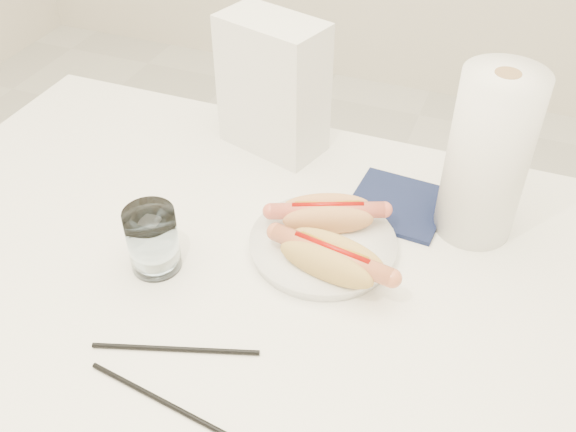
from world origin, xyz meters
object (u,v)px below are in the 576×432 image
(plate, at_px, (323,246))
(hotdog_right, at_px, (331,258))
(paper_towel_roll, at_px, (488,157))
(water_glass, at_px, (153,240))
(napkin_box, at_px, (273,86))
(table, at_px, (239,282))
(hotdog_left, at_px, (327,214))

(plate, distance_m, hotdog_right, 0.07)
(hotdog_right, xyz_separation_m, paper_towel_roll, (0.18, 0.20, 0.09))
(water_glass, bearing_deg, plate, 28.78)
(hotdog_right, bearing_deg, napkin_box, 134.73)
(table, xyz_separation_m, hotdog_left, (0.11, 0.10, 0.10))
(hotdog_left, distance_m, water_glass, 0.27)
(plate, xyz_separation_m, hotdog_right, (0.03, -0.05, 0.03))
(hotdog_left, distance_m, hotdog_right, 0.10)
(hotdog_left, bearing_deg, paper_towel_roll, 3.01)
(napkin_box, relative_size, paper_towel_roll, 0.90)
(table, distance_m, water_glass, 0.16)
(hotdog_right, bearing_deg, paper_towel_roll, 57.55)
(napkin_box, xyz_separation_m, paper_towel_roll, (0.39, -0.11, 0.01))
(hotdog_left, bearing_deg, hotdog_right, -90.78)
(plate, xyz_separation_m, paper_towel_roll, (0.21, 0.14, 0.13))
(table, relative_size, hotdog_left, 6.92)
(table, distance_m, hotdog_right, 0.18)
(hotdog_right, xyz_separation_m, water_glass, (-0.25, -0.07, 0.01))
(napkin_box, distance_m, paper_towel_roll, 0.40)
(paper_towel_roll, bearing_deg, hotdog_left, -154.51)
(table, bearing_deg, hotdog_right, 1.61)
(hotdog_left, distance_m, paper_towel_roll, 0.26)
(table, relative_size, napkin_box, 4.85)
(plate, xyz_separation_m, hotdog_left, (-0.01, 0.04, 0.03))
(table, bearing_deg, paper_towel_roll, 31.40)
(water_glass, xyz_separation_m, napkin_box, (0.04, 0.37, 0.07))
(hotdog_left, xyz_separation_m, napkin_box, (-0.18, 0.21, 0.08))
(plate, bearing_deg, table, -153.87)
(plate, distance_m, hotdog_left, 0.05)
(paper_towel_roll, bearing_deg, plate, -145.78)
(hotdog_left, bearing_deg, plate, -102.64)
(plate, distance_m, napkin_box, 0.33)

